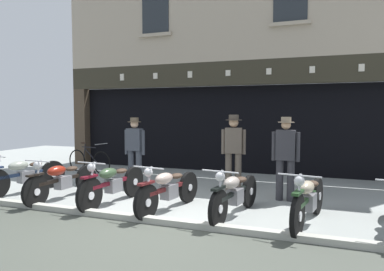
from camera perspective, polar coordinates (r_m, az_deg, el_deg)
ground at (r=5.11m, az=-12.37°, el=-17.55°), size 22.96×22.00×0.18m
shop_facade at (r=12.24m, az=8.11°, el=3.62°), size 11.26×4.42×6.69m
motorcycle_far_left at (r=8.68m, az=-25.59°, el=-5.76°), size 0.65×2.03×0.92m
motorcycle_left at (r=7.78m, az=-20.42°, el=-6.78°), size 0.62×2.04×0.90m
motorcycle_center_left at (r=7.09m, az=-12.78°, el=-7.57°), size 0.62×2.03×0.92m
motorcycle_center at (r=6.49m, az=-3.86°, el=-8.64°), size 0.62×1.97×0.90m
motorcycle_center_right at (r=6.17m, az=6.98°, el=-9.32°), size 0.62×2.00×0.90m
motorcycle_right at (r=5.99m, az=18.43°, el=-9.79°), size 0.65×2.04×0.92m
salesman_left at (r=8.91m, az=-9.32°, el=-1.92°), size 0.56×0.34×1.68m
shopkeeper_center at (r=8.09m, az=6.78°, el=-2.06°), size 0.55×0.37×1.76m
salesman_right at (r=7.38m, az=15.00°, el=-3.03°), size 0.56×0.33×1.72m
advert_board_near at (r=11.68m, az=-7.05°, el=4.19°), size 0.79×0.03×1.00m
leaning_bicycle at (r=11.01m, az=-16.47°, el=-3.90°), size 1.68×0.50×0.93m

